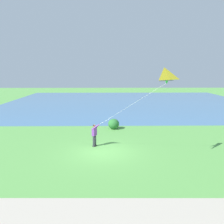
{
  "coord_description": "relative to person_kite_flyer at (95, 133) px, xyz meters",
  "views": [
    {
      "loc": [
        16.16,
        0.39,
        5.9
      ],
      "look_at": [
        -0.65,
        0.64,
        2.83
      ],
      "focal_mm": 37.45,
      "sensor_mm": 36.0,
      "label": 1
    }
  ],
  "objects": [
    {
      "name": "lakeside_shrub",
      "position": [
        -5.37,
        1.59,
        -0.53
      ],
      "size": [
        1.11,
        1.11,
        1.04
      ],
      "primitive_type": "ellipsoid",
      "color": "#2D7033",
      "rests_on": "ground"
    },
    {
      "name": "walkway_path",
      "position": [
        8.74,
        2.7,
        -1.04
      ],
      "size": [
        2.91,
        32.03,
        0.02
      ],
      "primitive_type": "cube",
      "rotation": [
        0.0,
        0.0,
        -0.02
      ],
      "color": "#ADA393",
      "rests_on": "ground"
    },
    {
      "name": "flying_kite",
      "position": [
        2.75,
        4.55,
        4.46
      ],
      "size": [
        3.28,
        5.02,
        4.25
      ],
      "color": "yellow"
    },
    {
      "name": "person_kite_flyer",
      "position": [
        0.0,
        0.0,
        0.0
      ],
      "size": [
        0.53,
        0.62,
        1.83
      ],
      "color": "#232328",
      "rests_on": "ground"
    },
    {
      "name": "lake_water",
      "position": [
        -24.63,
        4.7,
        -1.04
      ],
      "size": [
        36.0,
        44.0,
        0.01
      ],
      "primitive_type": "cube",
      "color": "teal",
      "rests_on": "ground"
    },
    {
      "name": "ground_plane",
      "position": [
        1.29,
        0.7,
        -1.05
      ],
      "size": [
        120.0,
        120.0,
        0.0
      ],
      "primitive_type": "plane",
      "color": "#569947"
    }
  ]
}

